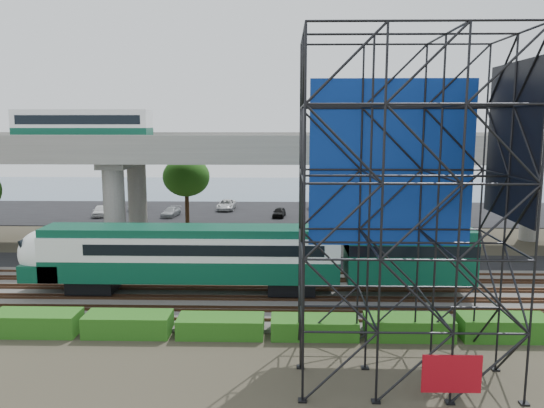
{
  "coord_description": "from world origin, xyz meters",
  "views": [
    {
      "loc": [
        4.43,
        -31.24,
        11.37
      ],
      "look_at": [
        3.48,
        6.0,
        5.54
      ],
      "focal_mm": 35.0,
      "sensor_mm": 36.0,
      "label": 1
    }
  ],
  "objects": [
    {
      "name": "service_road",
      "position": [
        0.0,
        10.5,
        0.04
      ],
      "size": [
        90.0,
        5.0,
        0.08
      ],
      "primitive_type": "cube",
      "color": "black",
      "rests_on": "ground"
    },
    {
      "name": "trees",
      "position": [
        -4.67,
        16.17,
        5.57
      ],
      "size": [
        40.94,
        16.94,
        7.69
      ],
      "color": "#382314",
      "rests_on": "ground"
    },
    {
      "name": "commuter_train",
      "position": [
        0.47,
        2.0,
        2.88
      ],
      "size": [
        29.3,
        3.06,
        4.3
      ],
      "color": "black",
      "rests_on": "rail_tracks"
    },
    {
      "name": "rail_tracks",
      "position": [
        0.0,
        2.0,
        0.28
      ],
      "size": [
        90.0,
        9.52,
        0.16
      ],
      "color": "#472D1E",
      "rests_on": "ballast_bed"
    },
    {
      "name": "ground",
      "position": [
        0.0,
        0.0,
        0.0
      ],
      "size": [
        140.0,
        140.0,
        0.0
      ],
      "primitive_type": "plane",
      "color": "#474233",
      "rests_on": "ground"
    },
    {
      "name": "suv",
      "position": [
        -8.84,
        11.1,
        0.78
      ],
      "size": [
        5.5,
        3.89,
        1.39
      ],
      "primitive_type": "imported",
      "rotation": [
        0.0,
        0.0,
        1.92
      ],
      "color": "black",
      "rests_on": "service_road"
    },
    {
      "name": "scaffold_tower",
      "position": [
        9.68,
        -7.98,
        7.47
      ],
      "size": [
        9.36,
        6.36,
        15.0
      ],
      "color": "black",
      "rests_on": "ground"
    },
    {
      "name": "parking_lot",
      "position": [
        0.0,
        34.0,
        0.04
      ],
      "size": [
        90.0,
        18.0,
        0.08
      ],
      "primitive_type": "cube",
      "color": "black",
      "rests_on": "ground"
    },
    {
      "name": "parked_cars",
      "position": [
        0.76,
        34.01,
        0.7
      ],
      "size": [
        38.4,
        9.54,
        1.29
      ],
      "color": "white",
      "rests_on": "parking_lot"
    },
    {
      "name": "overpass",
      "position": [
        -1.0,
        16.0,
        8.21
      ],
      "size": [
        80.0,
        12.0,
        12.4
      ],
      "color": "#9E9B93",
      "rests_on": "ground"
    },
    {
      "name": "ballast_bed",
      "position": [
        0.0,
        2.0,
        0.1
      ],
      "size": [
        90.0,
        12.0,
        0.2
      ],
      "primitive_type": "cube",
      "color": "slate",
      "rests_on": "ground"
    },
    {
      "name": "harbor_water",
      "position": [
        0.0,
        56.0,
        0.01
      ],
      "size": [
        140.0,
        40.0,
        0.03
      ],
      "primitive_type": "cube",
      "color": "#496378",
      "rests_on": "ground"
    },
    {
      "name": "hedge_strip",
      "position": [
        1.01,
        -4.3,
        0.56
      ],
      "size": [
        34.6,
        1.8,
        1.2
      ],
      "color": "#1B5012",
      "rests_on": "ground"
    }
  ]
}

